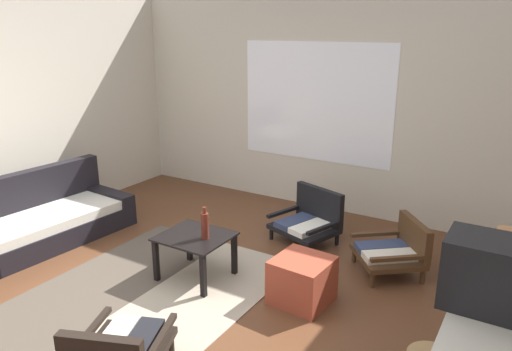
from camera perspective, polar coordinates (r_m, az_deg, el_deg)
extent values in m
plane|color=#56331E|center=(4.11, -12.15, -16.17)|extent=(7.80, 7.80, 0.00)
cube|color=beige|center=(6.07, 7.30, 8.71)|extent=(5.60, 0.12, 2.70)
cube|color=white|center=(6.02, 7.04, 8.55)|extent=(1.96, 0.01, 1.44)
cube|color=#4C4238|center=(4.74, -16.88, -11.65)|extent=(0.91, 2.39, 0.01)
cube|color=gray|center=(4.18, -8.15, -15.23)|extent=(0.91, 2.39, 0.01)
cube|color=black|center=(5.70, -23.40, -6.10)|extent=(0.92, 1.85, 0.23)
cube|color=beige|center=(5.62, -23.44, -4.64)|extent=(0.80, 1.66, 0.10)
cube|color=black|center=(5.87, -25.45, -2.50)|extent=(0.28, 1.80, 0.61)
cube|color=black|center=(6.09, -17.03, -3.29)|extent=(0.79, 0.24, 0.36)
cube|color=black|center=(4.43, -7.24, -7.15)|extent=(0.61, 0.55, 0.02)
cube|color=black|center=(4.84, -7.89, -7.75)|extent=(0.04, 0.04, 0.41)
cube|color=black|center=(4.55, -2.58, -9.30)|extent=(0.04, 0.04, 0.41)
cube|color=black|center=(4.53, -11.72, -9.83)|extent=(0.04, 0.04, 0.41)
cube|color=black|center=(4.21, -6.25, -11.72)|extent=(0.04, 0.04, 0.41)
cylinder|color=black|center=(4.96, 6.16, -8.85)|extent=(0.04, 0.04, 0.13)
cylinder|color=black|center=(5.32, 1.83, -6.88)|extent=(0.04, 0.04, 0.13)
cylinder|color=black|center=(5.26, 9.53, -7.41)|extent=(0.04, 0.04, 0.13)
cylinder|color=black|center=(5.60, 5.21, -5.67)|extent=(0.04, 0.04, 0.13)
cube|color=black|center=(5.24, 5.68, -6.28)|extent=(0.77, 0.69, 0.05)
cube|color=silver|center=(5.13, 6.43, -6.14)|extent=(0.34, 0.50, 0.06)
cube|color=#2D3856|center=(5.28, 4.68, -5.43)|extent=(0.34, 0.50, 0.06)
cube|color=black|center=(5.31, 7.49, -3.46)|extent=(0.62, 0.27, 0.39)
cube|color=black|center=(5.01, 8.16, -6.08)|extent=(0.21, 0.51, 0.04)
cube|color=black|center=(5.39, 3.46, -4.21)|extent=(0.21, 0.51, 0.04)
cylinder|color=black|center=(3.84, -16.68, -17.88)|extent=(0.04, 0.04, 0.15)
cylinder|color=black|center=(3.68, -9.99, -19.03)|extent=(0.04, 0.04, 0.15)
cube|color=beige|center=(3.51, -16.74, -18.45)|extent=(0.38, 0.60, 0.06)
cube|color=black|center=(3.44, -13.80, -19.00)|extent=(0.38, 0.60, 0.06)
cube|color=black|center=(3.53, -19.30, -17.36)|extent=(0.28, 0.60, 0.04)
cube|color=black|center=(3.34, -11.47, -18.79)|extent=(0.28, 0.60, 0.04)
cylinder|color=#472D19|center=(4.52, 13.58, -11.92)|extent=(0.04, 0.04, 0.14)
cylinder|color=#472D19|center=(4.92, 11.51, -9.23)|extent=(0.04, 0.04, 0.14)
cylinder|color=#472D19|center=(4.70, 19.06, -11.21)|extent=(0.04, 0.04, 0.14)
cylinder|color=#472D19|center=(5.09, 16.60, -8.69)|extent=(0.04, 0.04, 0.14)
cube|color=#472D19|center=(4.76, 15.28, -9.20)|extent=(0.79, 0.79, 0.05)
cube|color=beige|center=(4.65, 15.58, -9.15)|extent=(0.50, 0.46, 0.06)
cube|color=#2D3856|center=(4.81, 14.65, -8.13)|extent=(0.50, 0.46, 0.06)
cube|color=#472D19|center=(4.78, 18.19, -6.89)|extent=(0.42, 0.49, 0.32)
cube|color=#472D19|center=(4.50, 16.71, -9.34)|extent=(0.46, 0.38, 0.04)
cube|color=#472D19|center=(4.93, 14.19, -6.68)|extent=(0.46, 0.38, 0.04)
cube|color=#993D28|center=(4.16, 5.46, -12.22)|extent=(0.48, 0.48, 0.39)
cube|color=beige|center=(3.00, 26.03, -13.25)|extent=(0.37, 1.80, 0.04)
cylinder|color=black|center=(3.93, 26.61, -12.76)|extent=(0.06, 0.06, 0.78)
cube|color=black|center=(2.81, 26.37, -10.49)|extent=(0.50, 0.32, 0.38)
cube|color=black|center=(2.82, 21.51, -9.29)|extent=(0.01, 0.25, 0.27)
cylinder|color=#A87047|center=(3.25, 26.97, -8.69)|extent=(0.26, 0.26, 0.19)
cylinder|color=#A87047|center=(3.20, 27.31, -6.38)|extent=(0.10, 0.10, 0.10)
cylinder|color=#5B2319|center=(4.32, -6.06, -5.94)|extent=(0.07, 0.07, 0.24)
cylinder|color=#5B2319|center=(4.26, -6.12, -4.10)|extent=(0.03, 0.03, 0.06)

